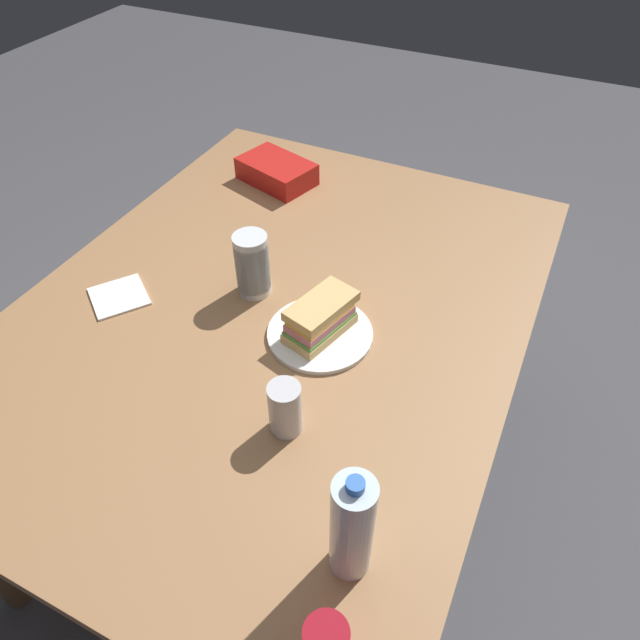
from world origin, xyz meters
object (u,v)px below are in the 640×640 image
object	(u,v)px
sandwich	(320,318)
plastic_cup_stack	(252,265)
paper_plate	(320,334)
soda_can_silver	(285,409)
water_bottle_tall	(352,528)
chip_bag	(277,171)
dining_table	(278,327)

from	to	relation	value
sandwich	plastic_cup_stack	bearing A→B (deg)	72.45
paper_plate	plastic_cup_stack	distance (m)	0.24
plastic_cup_stack	soda_can_silver	distance (m)	0.43
paper_plate	water_bottle_tall	world-z (taller)	water_bottle_tall
sandwich	chip_bag	world-z (taller)	sandwich
plastic_cup_stack	water_bottle_tall	bearing A→B (deg)	-137.25
sandwich	water_bottle_tall	xyz separation A→B (m)	(-0.46, -0.27, 0.07)
sandwich	water_bottle_tall	size ratio (longest dim) A/B	0.80
water_bottle_tall	soda_can_silver	xyz separation A→B (m)	(0.19, 0.22, -0.06)
sandwich	chip_bag	size ratio (longest dim) A/B	0.87
plastic_cup_stack	soda_can_silver	world-z (taller)	plastic_cup_stack
soda_can_silver	paper_plate	bearing A→B (deg)	10.81
paper_plate	soda_can_silver	xyz separation A→B (m)	(-0.26, -0.05, 0.05)
dining_table	water_bottle_tall	size ratio (longest dim) A/B	6.16
water_bottle_tall	soda_can_silver	size ratio (longest dim) A/B	2.07
paper_plate	chip_bag	size ratio (longest dim) A/B	1.07
dining_table	soda_can_silver	bearing A→B (deg)	-148.16
sandwich	plastic_cup_stack	distance (m)	0.23
dining_table	water_bottle_tall	xyz separation A→B (m)	(-0.51, -0.42, 0.20)
dining_table	paper_plate	world-z (taller)	paper_plate
chip_bag	water_bottle_tall	world-z (taller)	water_bottle_tall
dining_table	plastic_cup_stack	world-z (taller)	plastic_cup_stack
water_bottle_tall	chip_bag	bearing A→B (deg)	34.15
dining_table	plastic_cup_stack	xyz separation A→B (m)	(0.02, 0.07, 0.17)
chip_bag	soda_can_silver	xyz separation A→B (m)	(-0.83, -0.47, 0.03)
paper_plate	sandwich	bearing A→B (deg)	10.94
dining_table	chip_bag	distance (m)	0.59
dining_table	soda_can_silver	xyz separation A→B (m)	(-0.32, -0.20, 0.14)
dining_table	chip_bag	size ratio (longest dim) A/B	6.75
dining_table	water_bottle_tall	world-z (taller)	water_bottle_tall
dining_table	soda_can_silver	distance (m)	0.40
chip_bag	plastic_cup_stack	size ratio (longest dim) A/B	1.38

